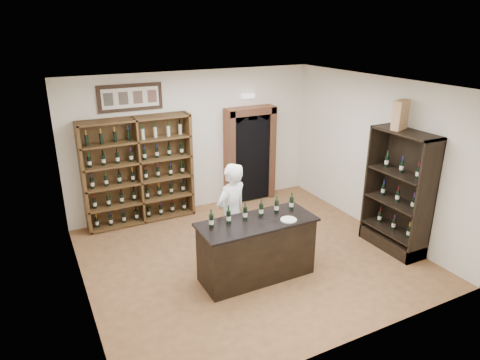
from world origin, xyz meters
The scene contains 20 objects.
floor centered at (0.00, 0.00, 0.00)m, with size 5.50×5.50×0.00m, color olive.
ceiling centered at (0.00, 0.00, 3.00)m, with size 5.50×5.50×0.00m, color white.
wall_back centered at (0.00, 2.50, 1.50)m, with size 5.50×0.04×3.00m, color silver.
wall_left centered at (-2.75, 0.00, 1.50)m, with size 0.04×5.00×3.00m, color silver.
wall_right centered at (2.75, 0.00, 1.50)m, with size 0.04×5.00×3.00m, color silver.
wine_shelf centered at (-1.30, 2.33, 1.10)m, with size 2.20×0.38×2.20m.
framed_picture centered at (-1.30, 2.47, 2.55)m, with size 1.25×0.04×0.52m, color black.
arched_doorway centered at (1.25, 2.33, 1.14)m, with size 1.17×0.35×2.17m.
emergency_light centered at (1.25, 2.42, 2.40)m, with size 0.30×0.10×0.10m, color white.
tasting_counter centered at (-0.20, -0.60, 0.49)m, with size 1.88×0.78×1.00m.
counter_bottle_0 centered at (-0.92, -0.48, 1.11)m, with size 0.07×0.07×0.30m.
counter_bottle_1 centered at (-0.63, -0.48, 1.11)m, with size 0.07×0.07×0.30m.
counter_bottle_2 centered at (-0.34, -0.48, 1.11)m, with size 0.07×0.07×0.30m.
counter_bottle_3 centered at (-0.06, -0.48, 1.11)m, with size 0.07×0.07×0.30m.
counter_bottle_4 centered at (0.23, -0.48, 1.11)m, with size 0.07×0.07×0.30m.
counter_bottle_5 centered at (0.52, -0.48, 1.11)m, with size 0.07×0.07×0.30m.
side_cabinet centered at (2.52, -0.90, 0.75)m, with size 0.48×1.20×2.20m.
shopkeeper centered at (-0.35, 0.00, 0.90)m, with size 0.65×0.43×1.79m, color white.
plate centered at (0.25, -0.81, 1.01)m, with size 0.25×0.25×0.02m, color beige.
wine_crate centered at (2.47, -0.74, 2.45)m, with size 0.35×0.15×0.50m, color tan.
Camera 1 is at (-3.19, -5.85, 3.92)m, focal length 32.00 mm.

